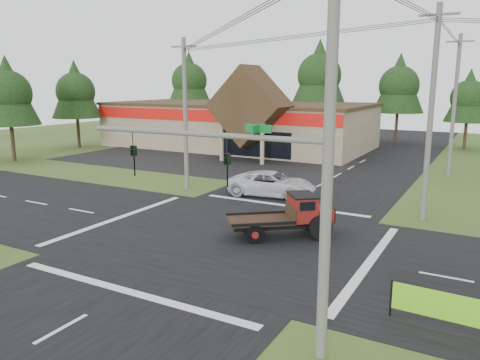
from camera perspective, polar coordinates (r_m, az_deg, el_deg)
The scene contains 20 objects.
ground at distance 23.20m, azimuth -1.71°, elevation -7.03°, with size 120.00×120.00×0.00m, color #2D4E1C.
road_ns at distance 23.20m, azimuth -1.71°, elevation -7.01°, with size 12.00×120.00×0.02m, color black.
road_ew at distance 23.20m, azimuth -1.71°, elevation -7.00°, with size 120.00×12.00×0.02m, color black.
parking_apron at distance 46.12m, azimuth -4.67°, elevation 2.41°, with size 28.00×14.00×0.02m, color black.
cvs_building at distance 55.63m, azimuth -0.14°, elevation 6.91°, with size 30.40×18.20×9.19m.
traffic_signal_mast at distance 12.97m, azimuth 3.44°, elevation -1.84°, with size 8.12×0.24×7.00m.
utility_pole_nr at distance 12.12m, azimuth 10.71°, elevation 2.86°, with size 2.00×0.30×11.00m.
utility_pole_nw at distance 33.12m, azimuth -6.69°, elevation 8.07°, with size 2.00×0.30×10.50m.
utility_pole_ne at distance 27.13m, azimuth 22.25°, elevation 7.55°, with size 2.00×0.30×11.50m.
utility_pole_n at distance 41.05m, azimuth 24.66°, elevation 8.28°, with size 2.00×0.30×11.20m.
tree_row_a at distance 71.88m, azimuth -6.21°, elevation 12.14°, with size 6.72×6.72×12.12m.
tree_row_b at distance 68.43m, azimuth 1.81°, elevation 11.10°, with size 5.60×5.60×10.10m.
tree_row_c at distance 63.55m, azimuth 9.64°, elevation 12.71°, with size 7.28×7.28×13.13m.
tree_row_d at distance 61.91m, azimuth 18.84°, elevation 11.05°, with size 6.16×6.16×11.11m.
tree_row_e at distance 58.99m, azimuth 26.14°, elevation 9.17°, with size 5.04×5.04×9.09m.
tree_side_w at distance 58.15m, azimuth -19.43°, elevation 10.34°, with size 5.60×5.60×10.10m.
tree_side_w_near at distance 50.34m, azimuth -26.46°, elevation 9.67°, with size 5.60×5.60×10.10m.
antique_flatbed_truck at distance 23.10m, azimuth 5.10°, elevation -4.35°, with size 1.97×5.17×2.16m, color #56140C, non-canonical shape.
roadside_banner at distance 16.13m, azimuth 24.37°, elevation -14.45°, with size 3.70×0.11×1.26m, color #74D11B, non-canonical shape.
white_pickup at distance 31.50m, azimuth 3.92°, elevation -0.47°, with size 2.72×5.90×1.64m, color silver.
Camera 1 is at (11.22, -18.89, 7.47)m, focal length 35.00 mm.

